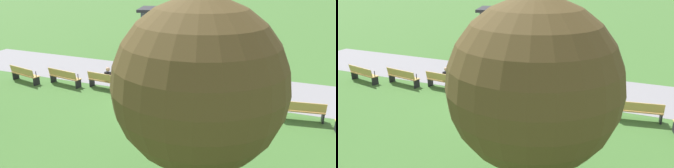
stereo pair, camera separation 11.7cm
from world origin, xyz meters
The scene contains 13 objects.
ground_plane centered at (0.00, 0.00, 0.00)m, with size 120.00×120.00×0.00m, color #3D6B2D.
path_paving centered at (0.00, 2.52, 0.00)m, with size 31.09×4.58×0.01m, color gray.
bench_0 centered at (-8.30, -0.94, 0.48)m, with size 2.05×0.88×0.89m.
bench_1 centered at (-5.95, -0.52, 0.48)m, with size 2.04×0.76×0.89m.
bench_2 centered at (-3.58, -0.23, 0.48)m, with size 2.03×0.65×0.89m.
bench_3 centered at (-1.19, -0.09, 0.48)m, with size 2.01×0.53×0.89m.
bench_4 centered at (1.19, -0.09, 0.48)m, with size 2.01×0.53×0.89m.
bench_5 centered at (3.58, -0.23, 0.48)m, with size 2.03×0.65×0.89m.
bench_6 centered at (5.95, -0.52, 0.48)m, with size 2.04×0.76×0.89m.
person_seated centered at (-3.40, -0.10, 0.64)m, with size 0.35×0.54×1.20m.
tree_1 centered at (3.91, -8.01, 3.67)m, with size 3.91×3.91×5.63m.
lamp_post centered at (0.00, 1.15, 2.88)m, with size 0.32×0.32×4.16m.
kiosk centered at (-4.15, 8.68, 1.63)m, with size 3.88×3.36×3.18m.
Camera 2 is at (6.24, -15.12, 6.24)m, focal length 38.16 mm.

